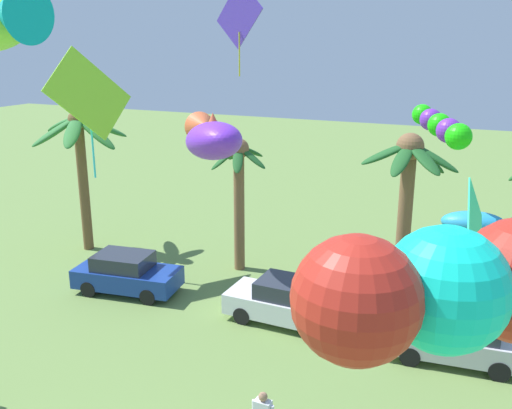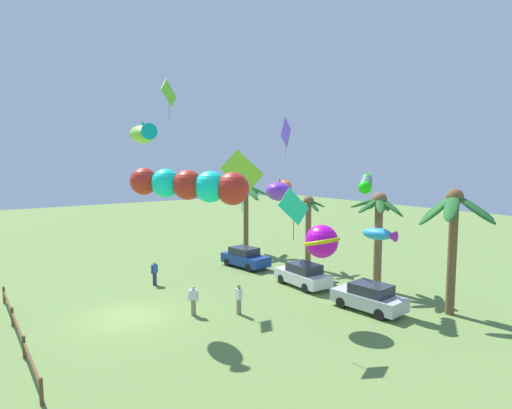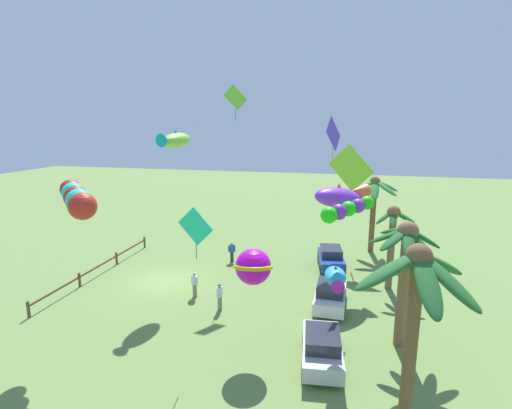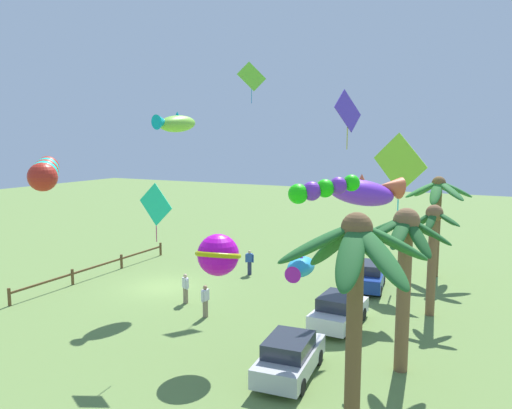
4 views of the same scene
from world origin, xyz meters
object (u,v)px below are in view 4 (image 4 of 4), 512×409
palm_tree_1 (356,270)px  kite_diamond_6 (252,77)px  palm_tree_3 (438,200)px  kite_diamond_9 (348,112)px  spectator_0 (250,262)px  kite_tube_0 (45,172)px  kite_fish_5 (175,123)px  spectator_2 (186,288)px  parked_car_0 (368,276)px  parked_car_2 (339,310)px  palm_tree_0 (433,239)px  kite_diamond_3 (400,164)px  kite_fish_4 (300,267)px  parked_car_1 (290,356)px  kite_fish_1 (366,191)px  kite_tube_7 (322,189)px  kite_diamond_2 (156,205)px  palm_tree_2 (404,253)px  spectator_1 (205,301)px  kite_ball_8 (218,255)px

palm_tree_1 → kite_diamond_6: 17.77m
palm_tree_3 → kite_diamond_9: 10.98m
spectator_0 → kite_tube_0: kite_tube_0 is taller
kite_fish_5 → spectator_2: bearing=44.1°
parked_car_0 → parked_car_2: same height
palm_tree_0 → spectator_0: size_ratio=3.45×
kite_diamond_3 → kite_fish_4: kite_diamond_3 is taller
parked_car_2 → kite_tube_0: (6.56, -11.10, 6.44)m
kite_diamond_3 → kite_diamond_9: size_ratio=1.79×
parked_car_1 → palm_tree_0: bearing=157.5°
parked_car_1 → spectator_2: size_ratio=2.55×
palm_tree_0 → kite_diamond_3: bearing=-151.8°
palm_tree_1 → parked_car_1: size_ratio=1.64×
kite_fish_1 → kite_tube_7: kite_tube_7 is taller
kite_diamond_2 → kite_diamond_9: size_ratio=0.84×
palm_tree_2 → kite_tube_7: bearing=-65.7°
spectator_1 → palm_tree_2: bearing=81.9°
parked_car_0 → spectator_1: size_ratio=2.58×
kite_diamond_3 → kite_fish_1: bearing=-5.6°
kite_fish_1 → kite_fish_4: kite_fish_1 is taller
kite_fish_4 → kite_diamond_9: size_ratio=0.73×
kite_diamond_6 → kite_tube_7: 12.97m
kite_ball_8 → parked_car_1: bearing=83.5°
palm_tree_3 → parked_car_2: size_ratio=1.61×
palm_tree_3 → kite_ball_8: palm_tree_3 is taller
parked_car_2 → palm_tree_3: bearing=165.1°
palm_tree_3 → parked_car_2: palm_tree_3 is taller
spectator_2 → palm_tree_3: bearing=135.9°
palm_tree_1 → parked_car_2: 9.78m
kite_diamond_6 → palm_tree_1: bearing=37.7°
kite_fish_1 → kite_fish_4: size_ratio=1.95×
spectator_0 → kite_diamond_9: kite_diamond_9 is taller
parked_car_0 → kite_fish_1: size_ratio=1.03×
palm_tree_3 → parked_car_2: (10.77, -2.87, -4.09)m
kite_tube_0 → kite_diamond_6: (-11.20, 4.14, 4.96)m
kite_ball_8 → kite_diamond_9: bearing=155.0°
spectator_2 → kite_fish_4: kite_fish_4 is taller
palm_tree_3 → palm_tree_0: bearing=5.3°
kite_tube_0 → kite_diamond_9: size_ratio=1.23×
parked_car_2 → kite_diamond_3: 10.60m
palm_tree_3 → parked_car_0: palm_tree_3 is taller
palm_tree_0 → palm_tree_2: size_ratio=0.89×
parked_car_0 → kite_ball_8: bearing=-15.3°
kite_diamond_9 → kite_fish_1: bearing=155.7°
palm_tree_0 → parked_car_0: size_ratio=1.34×
palm_tree_1 → parked_car_2: (-8.26, -2.99, -4.31)m
parked_car_1 → kite_fish_5: bearing=-124.3°
spectator_0 → kite_fish_5: bearing=-26.0°
palm_tree_3 → parked_car_1: 17.02m
parked_car_0 → spectator_2: size_ratio=2.58×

